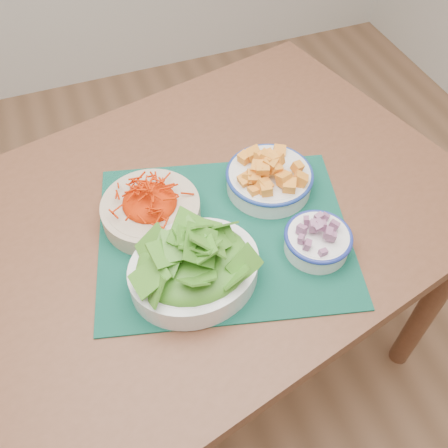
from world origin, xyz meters
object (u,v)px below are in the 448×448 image
(squash_bowl, at_px, (270,173))
(onion_bowl, at_px, (318,238))
(placemat, at_px, (224,234))
(lettuce_bowl, at_px, (194,263))
(table, at_px, (189,243))
(carrot_bowl, at_px, (150,206))

(squash_bowl, height_order, onion_bowl, squash_bowl)
(placemat, relative_size, squash_bowl, 2.63)
(placemat, relative_size, onion_bowl, 3.08)
(placemat, xyz_separation_m, lettuce_bowl, (-0.09, -0.09, 0.06))
(table, xyz_separation_m, placemat, (0.06, -0.08, 0.10))
(table, relative_size, squash_bowl, 7.18)
(placemat, bearing_deg, lettuce_bowl, -122.75)
(placemat, bearing_deg, onion_bowl, -18.41)
(carrot_bowl, height_order, squash_bowl, squash_bowl)
(lettuce_bowl, xyz_separation_m, onion_bowl, (0.25, -0.02, -0.02))
(table, relative_size, lettuce_bowl, 5.10)
(table, bearing_deg, lettuce_bowl, -115.71)
(squash_bowl, xyz_separation_m, lettuce_bowl, (-0.23, -0.17, 0.01))
(table, distance_m, lettuce_bowl, 0.22)
(squash_bowl, relative_size, onion_bowl, 1.18)
(carrot_bowl, distance_m, lettuce_bowl, 0.18)
(onion_bowl, bearing_deg, lettuce_bowl, 176.19)
(squash_bowl, bearing_deg, carrot_bowl, 178.86)
(table, relative_size, onion_bowl, 8.44)
(placemat, height_order, carrot_bowl, carrot_bowl)
(carrot_bowl, xyz_separation_m, lettuce_bowl, (0.04, -0.18, 0.02))
(placemat, bearing_deg, squash_bowl, 46.29)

